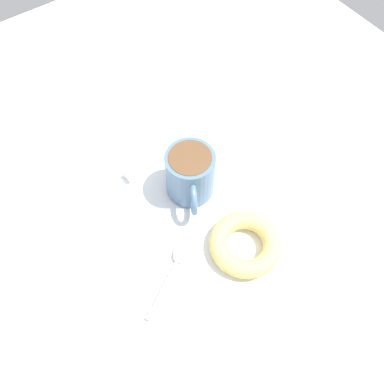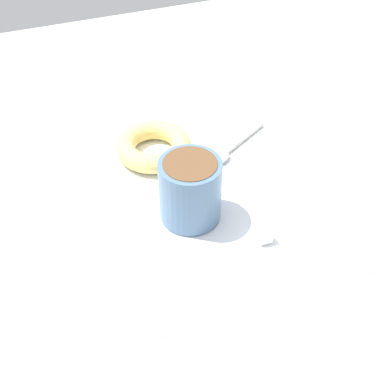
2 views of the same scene
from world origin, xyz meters
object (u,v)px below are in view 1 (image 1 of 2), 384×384
Objects in this scene: sugar_cube at (131,175)px; spoon at (177,262)px; coffee_cup at (190,174)px; donut at (245,244)px.

spoon is at bearing 172.09° from sugar_cube.
spoon is (-9.51, 9.14, -3.99)cm from coffee_cup.
donut is 6.19× the size of sugar_cube.
coffee_cup is at bearing -43.84° from spoon.
sugar_cube is at bearing 19.78° from donut.
donut is at bearing -177.05° from coffee_cup.
donut is 0.92× the size of spoon.
donut is (-13.33, -0.69, -2.99)cm from coffee_cup.
coffee_cup reaches higher than donut.
donut is at bearing -160.22° from sugar_cube.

